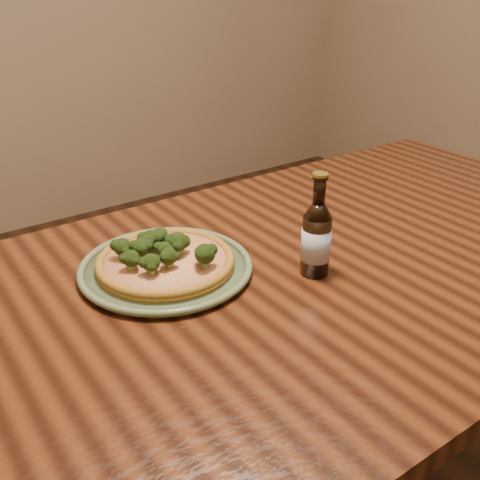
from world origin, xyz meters
TOP-DOWN VIEW (x-y plane):
  - table at (0.00, 0.10)m, footprint 1.60×0.90m
  - plate at (-0.29, 0.23)m, footprint 0.33×0.33m
  - pizza at (-0.29, 0.23)m, footprint 0.26×0.26m
  - beer_bottle at (-0.06, 0.06)m, footprint 0.06×0.06m

SIDE VIEW (x-z plane):
  - table at x=0.00m, z-range 0.28..1.03m
  - plate at x=-0.29m, z-range 0.75..0.77m
  - pizza at x=-0.29m, z-range 0.75..0.81m
  - beer_bottle at x=-0.06m, z-range 0.72..0.93m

